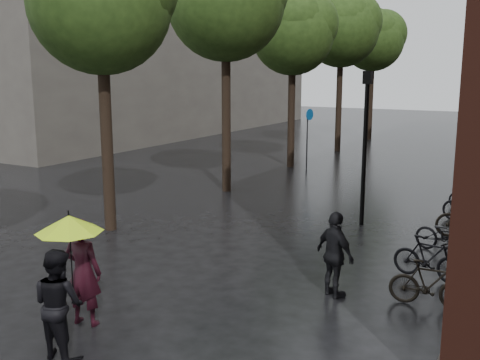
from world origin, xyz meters
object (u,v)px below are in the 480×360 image
Objects in this scene: person_burgundy at (83,272)px; pedestrian_walking at (335,255)px; person_black at (58,304)px; lamp_post at (365,133)px; parked_bicycles at (473,206)px.

person_burgundy is 1.11× the size of pedestrian_walking.
lamp_post is (1.74, 9.72, 1.79)m from person_black.
person_burgundy is at bearing -104.49° from lamp_post.
person_burgundy is at bearing -60.15° from person_black.
person_black is at bearing -110.85° from parked_bicycles.
person_burgundy is 4.76m from pedestrian_walking.
person_black is 12.57m from parked_bicycles.
person_burgundy is 9.14m from lamp_post.
lamp_post reaches higher than pedestrian_walking.
pedestrian_walking is (3.38, 3.34, -0.10)m from person_burgundy.
lamp_post reaches higher than person_black.
person_burgundy is at bearing 73.80° from pedestrian_walking.
person_burgundy reaches higher than person_black.
lamp_post is at bearing -116.18° from person_burgundy.
pedestrian_walking reaches higher than parked_bicycles.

